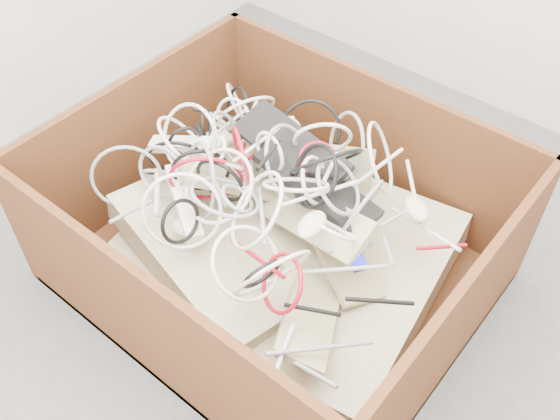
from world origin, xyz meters
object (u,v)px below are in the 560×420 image
Objects in this scene: power_strip_left at (187,145)px; power_strip_right at (184,202)px; vga_plug at (358,263)px; cardboard_box at (272,247)px.

power_strip_left reaches higher than power_strip_right.
cardboard_box is at bearing -149.42° from vga_plug.
power_strip_left reaches higher than vga_plug.
cardboard_box is 0.39m from vga_plug.
cardboard_box is 0.42m from power_strip_left.
cardboard_box is 0.32m from power_strip_right.
power_strip_right is 0.56m from vga_plug.
power_strip_left is 0.22m from power_strip_right.
cardboard_box is 27.63× the size of vga_plug.
power_strip_right is (-0.21, -0.16, 0.19)m from cardboard_box.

